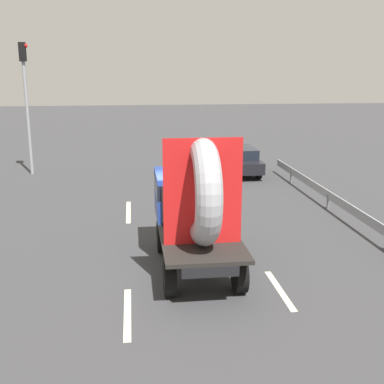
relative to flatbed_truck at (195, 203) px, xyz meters
The scene contains 9 objects.
ground_plane 1.79m from the flatbed_truck, 133.69° to the left, with size 120.00×120.00×0.00m, color #38383A.
flatbed_truck is the anchor object (origin of this frame).
distant_sedan 12.31m from the flatbed_truck, 72.36° to the left, with size 1.80×4.21×1.37m.
traffic_light 14.73m from the flatbed_truck, 117.81° to the left, with size 0.42×0.36×6.50m.
guardrail 6.51m from the flatbed_truck, 24.33° to the left, with size 0.10×17.98×0.71m.
lane_dash_left_near 3.66m from the flatbed_truck, 125.36° to the right, with size 2.42×0.16×0.01m, color beige.
lane_dash_left_far 5.94m from the flatbed_truck, 109.11° to the left, with size 2.87×0.16×0.01m, color beige.
lane_dash_right_near 3.18m from the flatbed_truck, 45.51° to the right, with size 2.25×0.16×0.01m, color beige.
lane_dash_right_far 6.41m from the flatbed_truck, 72.44° to the left, with size 2.79×0.16×0.01m, color beige.
Camera 1 is at (-1.45, -12.83, 5.31)m, focal length 45.89 mm.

